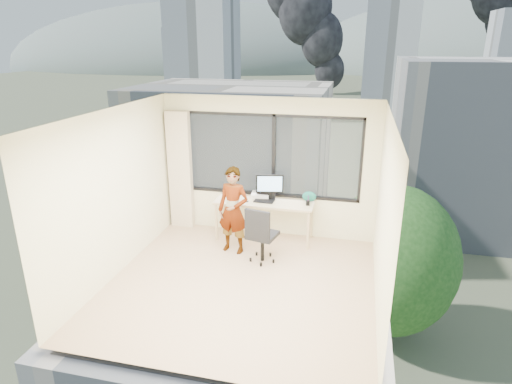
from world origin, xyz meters
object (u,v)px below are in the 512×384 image
(chair, at_px, (263,233))
(game_console, at_px, (261,195))
(person, at_px, (233,210))
(laptop, at_px, (264,195))
(desk, at_px, (264,220))
(handbag, at_px, (309,197))
(monitor, at_px, (270,187))

(chair, distance_m, game_console, 1.12)
(person, height_order, laptop, person)
(chair, xyz_separation_m, person, (-0.57, 0.24, 0.26))
(desk, bearing_deg, chair, -79.52)
(person, relative_size, handbag, 6.12)
(desk, bearing_deg, laptop, 110.24)
(chair, relative_size, monitor, 2.02)
(laptop, xyz_separation_m, handbag, (0.80, 0.16, -0.02))
(chair, height_order, game_console, chair)
(person, height_order, game_console, person)
(game_console, height_order, handbag, handbag)
(game_console, bearing_deg, chair, -81.83)
(monitor, bearing_deg, person, -137.88)
(handbag, bearing_deg, laptop, -169.44)
(chair, distance_m, handbag, 1.26)
(desk, relative_size, chair, 1.79)
(chair, bearing_deg, monitor, 106.54)
(monitor, height_order, laptop, monitor)
(person, height_order, monitor, person)
(desk, xyz_separation_m, person, (-0.41, -0.62, 0.39))
(person, bearing_deg, game_console, 79.74)
(game_console, relative_size, handbag, 1.36)
(monitor, bearing_deg, game_console, 136.01)
(monitor, distance_m, laptop, 0.17)
(game_console, xyz_separation_m, handbag, (0.91, -0.02, 0.06))
(desk, height_order, game_console, game_console)
(chair, bearing_deg, person, 169.16)
(laptop, bearing_deg, chair, -76.94)
(desk, height_order, chair, chair)
(monitor, relative_size, laptop, 1.31)
(chair, xyz_separation_m, handbag, (0.64, 1.02, 0.34))
(person, relative_size, laptop, 4.05)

